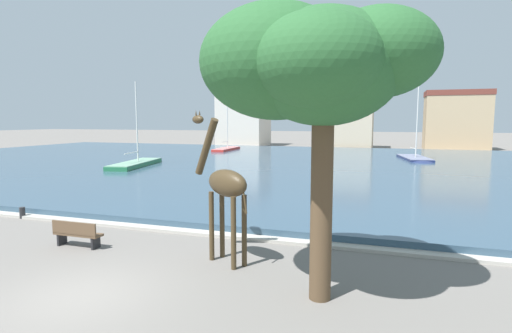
{
  "coord_description": "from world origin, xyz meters",
  "views": [
    {
      "loc": [
        7.14,
        -7.74,
        4.38
      ],
      "look_at": [
        1.3,
        10.14,
        2.2
      ],
      "focal_mm": 28.11,
      "sensor_mm": 36.0,
      "label": 1
    }
  ],
  "objects_px": {
    "giraffe_statue": "(224,186)",
    "sailboat_navy": "(416,160)",
    "shade_tree": "(314,65)",
    "mooring_bollard": "(22,213)",
    "park_bench": "(77,233)",
    "sailboat_green": "(139,165)",
    "sailboat_red": "(228,150)"
  },
  "relations": [
    {
      "from": "giraffe_statue",
      "to": "sailboat_navy",
      "type": "bearing_deg",
      "value": 76.88
    },
    {
      "from": "sailboat_navy",
      "to": "shade_tree",
      "type": "xyz_separation_m",
      "value": [
        -4.57,
        -34.05,
        5.33
      ]
    },
    {
      "from": "mooring_bollard",
      "to": "park_bench",
      "type": "relative_size",
      "value": 0.28
    },
    {
      "from": "shade_tree",
      "to": "mooring_bollard",
      "type": "height_order",
      "value": "shade_tree"
    },
    {
      "from": "shade_tree",
      "to": "park_bench",
      "type": "height_order",
      "value": "shade_tree"
    },
    {
      "from": "sailboat_green",
      "to": "park_bench",
      "type": "distance_m",
      "value": 22.67
    },
    {
      "from": "mooring_bollard",
      "to": "sailboat_red",
      "type": "bearing_deg",
      "value": 97.75
    },
    {
      "from": "giraffe_statue",
      "to": "sailboat_navy",
      "type": "xyz_separation_m",
      "value": [
        7.55,
        32.43,
        -2.05
      ]
    },
    {
      "from": "park_bench",
      "to": "sailboat_navy",
      "type": "bearing_deg",
      "value": 68.35
    },
    {
      "from": "giraffe_statue",
      "to": "sailboat_green",
      "type": "relative_size",
      "value": 0.52
    },
    {
      "from": "giraffe_statue",
      "to": "sailboat_red",
      "type": "height_order",
      "value": "sailboat_red"
    },
    {
      "from": "giraffe_statue",
      "to": "mooring_bollard",
      "type": "distance_m",
      "value": 11.24
    },
    {
      "from": "sailboat_green",
      "to": "sailboat_navy",
      "type": "height_order",
      "value": "sailboat_navy"
    },
    {
      "from": "giraffe_statue",
      "to": "shade_tree",
      "type": "bearing_deg",
      "value": -28.57
    },
    {
      "from": "sailboat_navy",
      "to": "mooring_bollard",
      "type": "bearing_deg",
      "value": -121.36
    },
    {
      "from": "giraffe_statue",
      "to": "park_bench",
      "type": "bearing_deg",
      "value": -177.2
    },
    {
      "from": "sailboat_green",
      "to": "sailboat_red",
      "type": "distance_m",
      "value": 19.77
    },
    {
      "from": "giraffe_statue",
      "to": "shade_tree",
      "type": "relative_size",
      "value": 0.66
    },
    {
      "from": "sailboat_green",
      "to": "sailboat_navy",
      "type": "xyz_separation_m",
      "value": [
        23.98,
        12.86,
        -0.05
      ]
    },
    {
      "from": "sailboat_red",
      "to": "park_bench",
      "type": "height_order",
      "value": "sailboat_red"
    },
    {
      "from": "sailboat_green",
      "to": "mooring_bollard",
      "type": "relative_size",
      "value": 18.0
    },
    {
      "from": "sailboat_red",
      "to": "sailboat_navy",
      "type": "relative_size",
      "value": 0.89
    },
    {
      "from": "mooring_bollard",
      "to": "shade_tree",
      "type": "bearing_deg",
      "value": -16.01
    },
    {
      "from": "mooring_bollard",
      "to": "park_bench",
      "type": "height_order",
      "value": "park_bench"
    },
    {
      "from": "sailboat_red",
      "to": "sailboat_navy",
      "type": "bearing_deg",
      "value": -16.44
    },
    {
      "from": "giraffe_statue",
      "to": "sailboat_green",
      "type": "xyz_separation_m",
      "value": [
        -16.42,
        19.56,
        -2.0
      ]
    },
    {
      "from": "park_bench",
      "to": "shade_tree",
      "type": "bearing_deg",
      "value": -9.19
    },
    {
      "from": "sailboat_green",
      "to": "mooring_bollard",
      "type": "xyz_separation_m",
      "value": [
        5.63,
        -17.24,
        -0.15
      ]
    },
    {
      "from": "sailboat_navy",
      "to": "giraffe_statue",
      "type": "bearing_deg",
      "value": -103.12
    },
    {
      "from": "shade_tree",
      "to": "sailboat_navy",
      "type": "bearing_deg",
      "value": 82.36
    },
    {
      "from": "mooring_bollard",
      "to": "sailboat_green",
      "type": "bearing_deg",
      "value": 108.1
    },
    {
      "from": "sailboat_navy",
      "to": "shade_tree",
      "type": "distance_m",
      "value": 34.77
    }
  ]
}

